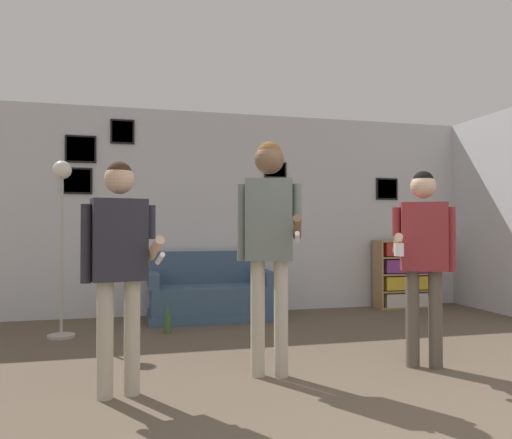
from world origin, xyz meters
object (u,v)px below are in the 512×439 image
at_px(couch, 209,296).
at_px(person_player_foreground_center, 269,229).
at_px(floor_lamp, 62,218).
at_px(bottle_on_floor, 168,323).
at_px(bookshelf, 406,274).
at_px(person_player_foreground_left, 119,253).
at_px(person_watcher_holding_cup, 423,247).

bearing_deg(couch, person_player_foreground_center, -88.22).
relative_size(floor_lamp, person_player_foreground_center, 1.02).
bearing_deg(bottle_on_floor, person_player_foreground_center, -69.75).
relative_size(bookshelf, person_player_foreground_left, 0.60).
xyz_separation_m(bookshelf, person_player_foreground_center, (-2.80, -2.73, 0.65)).
relative_size(floor_lamp, bottle_on_floor, 6.24).
height_order(floor_lamp, person_player_foreground_left, floor_lamp).
distance_m(floor_lamp, person_watcher_holding_cup, 3.60).
bearing_deg(person_watcher_holding_cup, bottle_on_floor, 136.66).
xyz_separation_m(couch, bookshelf, (2.88, 0.20, 0.19)).
distance_m(couch, person_player_foreground_left, 3.00).
bearing_deg(person_player_foreground_center, bottle_on_floor, 110.25).
bearing_deg(person_player_foreground_left, floor_lamp, 107.12).
bearing_deg(bookshelf, floor_lamp, -168.82).
height_order(bookshelf, person_watcher_holding_cup, person_watcher_holding_cup).
height_order(floor_lamp, bottle_on_floor, floor_lamp).
bearing_deg(bottle_on_floor, person_watcher_holding_cup, -43.34).
bearing_deg(bookshelf, bottle_on_floor, -164.34).
bearing_deg(person_player_foreground_center, couch, 91.78).
relative_size(person_player_foreground_left, bottle_on_floor, 5.40).
distance_m(person_player_foreground_left, person_player_foreground_center, 1.14).
bearing_deg(floor_lamp, couch, 22.71).
distance_m(person_player_foreground_center, bottle_on_floor, 2.14).
bearing_deg(couch, person_watcher_holding_cup, -62.17).
height_order(person_watcher_holding_cup, bottle_on_floor, person_watcher_holding_cup).
bearing_deg(bottle_on_floor, person_player_foreground_left, -103.33).
bearing_deg(person_player_foreground_left, couch, 69.18).
relative_size(couch, bookshelf, 1.58).
distance_m(bookshelf, bottle_on_floor, 3.61).
distance_m(person_player_foreground_left, person_watcher_holding_cup, 2.41).
height_order(couch, person_watcher_holding_cup, person_watcher_holding_cup).
height_order(couch, person_player_foreground_left, person_player_foreground_left).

